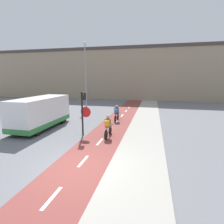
{
  "coord_description": "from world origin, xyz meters",
  "views": [
    {
      "loc": [
        2.89,
        -6.23,
        3.63
      ],
      "look_at": [
        0.0,
        6.1,
        1.2
      ],
      "focal_mm": 28.0,
      "sensor_mm": 36.0,
      "label": 1
    }
  ],
  "objects_px": {
    "traffic_light_pole": "(83,109)",
    "street_lamp_far": "(85,69)",
    "cyclist_near": "(108,127)",
    "cyclist_far": "(116,113)",
    "van": "(41,113)"
  },
  "relations": [
    {
      "from": "cyclist_near",
      "to": "van",
      "type": "height_order",
      "value": "van"
    },
    {
      "from": "traffic_light_pole",
      "to": "van",
      "type": "relative_size",
      "value": 0.54
    },
    {
      "from": "traffic_light_pole",
      "to": "street_lamp_far",
      "type": "distance_m",
      "value": 12.16
    },
    {
      "from": "traffic_light_pole",
      "to": "street_lamp_far",
      "type": "xyz_separation_m",
      "value": [
        -4.16,
        11.01,
        3.06
      ]
    },
    {
      "from": "traffic_light_pole",
      "to": "cyclist_far",
      "type": "xyz_separation_m",
      "value": [
        1.27,
        4.19,
        -1.06
      ]
    },
    {
      "from": "street_lamp_far",
      "to": "van",
      "type": "height_order",
      "value": "street_lamp_far"
    },
    {
      "from": "street_lamp_far",
      "to": "cyclist_near",
      "type": "relative_size",
      "value": 4.81
    },
    {
      "from": "cyclist_far",
      "to": "street_lamp_far",
      "type": "bearing_deg",
      "value": 128.52
    },
    {
      "from": "traffic_light_pole",
      "to": "cyclist_far",
      "type": "height_order",
      "value": "traffic_light_pole"
    },
    {
      "from": "traffic_light_pole",
      "to": "street_lamp_far",
      "type": "relative_size",
      "value": 0.35
    },
    {
      "from": "street_lamp_far",
      "to": "cyclist_far",
      "type": "relative_size",
      "value": 4.84
    },
    {
      "from": "street_lamp_far",
      "to": "van",
      "type": "xyz_separation_m",
      "value": [
        0.4,
        -10.09,
        -3.69
      ]
    },
    {
      "from": "cyclist_near",
      "to": "cyclist_far",
      "type": "distance_m",
      "value": 4.24
    },
    {
      "from": "street_lamp_far",
      "to": "cyclist_near",
      "type": "xyz_separation_m",
      "value": [
        5.76,
        -11.04,
        -4.12
      ]
    },
    {
      "from": "traffic_light_pole",
      "to": "van",
      "type": "xyz_separation_m",
      "value": [
        -3.76,
        0.92,
        -0.63
      ]
    }
  ]
}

